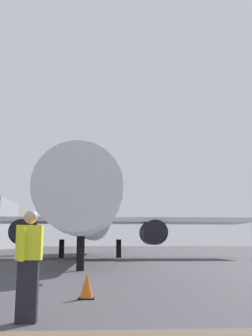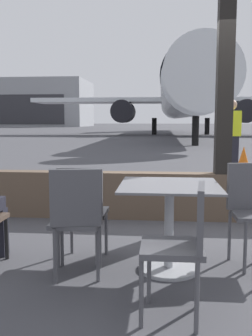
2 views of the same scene
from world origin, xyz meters
name	(u,v)px [view 1 (image 1 of 2)]	position (x,y,z in m)	size (l,w,h in m)	color
ground_plane	(84,255)	(0.00, 40.00, 0.00)	(220.00, 220.00, 0.00)	#424247
airplane	(90,217)	(0.96, 29.39, 3.32)	(25.99, 36.20, 10.15)	silver
ground_crew_worker	(29,263)	(0.74, 3.65, 0.90)	(0.40, 0.54, 1.74)	black
traffic_cone	(87,287)	(1.57, 6.26, 0.26)	(0.36, 0.36, 0.56)	orange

